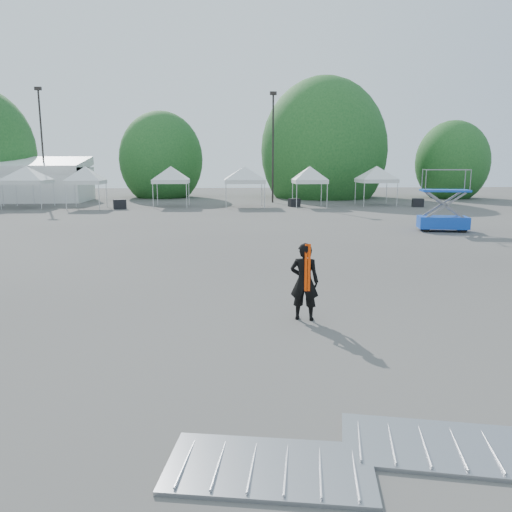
{
  "coord_description": "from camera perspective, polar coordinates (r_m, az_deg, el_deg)",
  "views": [
    {
      "loc": [
        -1.39,
        -13.77,
        3.59
      ],
      "look_at": [
        -0.63,
        -1.57,
        1.3
      ],
      "focal_mm": 35.0,
      "sensor_mm": 36.0,
      "label": 1
    }
  ],
  "objects": [
    {
      "name": "ground",
      "position": [
        14.3,
        2.14,
        -3.94
      ],
      "size": [
        120.0,
        120.0,
        0.0
      ],
      "primitive_type": "plane",
      "color": "#474442",
      "rests_on": "ground"
    },
    {
      "name": "tree_far_e",
      "position": [
        55.9,
        21.5,
        9.91
      ],
      "size": [
        3.84,
        3.84,
        5.84
      ],
      "color": "#382314",
      "rests_on": "ground"
    },
    {
      "name": "tree_mid_e",
      "position": [
        53.8,
        7.73,
        11.83
      ],
      "size": [
        5.12,
        5.12,
        7.79
      ],
      "color": "#382314",
      "rests_on": "ground"
    },
    {
      "name": "scissor_lift",
      "position": [
        28.32,
        20.72,
        5.97
      ],
      "size": [
        2.72,
        1.74,
        3.26
      ],
      "rotation": [
        0.0,
        0.0,
        -0.2
      ],
      "color": "#0D31AE",
      "rests_on": "ground"
    },
    {
      "name": "tent_d",
      "position": [
        42.29,
        -9.71,
        9.72
      ],
      "size": [
        4.09,
        4.09,
        3.88
      ],
      "color": "silver",
      "rests_on": "ground"
    },
    {
      "name": "tent_f",
      "position": [
        41.65,
        6.17,
        9.8
      ],
      "size": [
        3.78,
        3.78,
        3.88
      ],
      "color": "silver",
      "rests_on": "ground"
    },
    {
      "name": "tree_mid_w",
      "position": [
        54.18,
        -10.77,
        10.77
      ],
      "size": [
        4.16,
        4.16,
        6.33
      ],
      "color": "#382314",
      "rests_on": "ground"
    },
    {
      "name": "marquee",
      "position": [
        52.97,
        -26.73,
        7.72
      ],
      "size": [
        15.0,
        6.25,
        4.23
      ],
      "color": "white",
      "rests_on": "ground"
    },
    {
      "name": "barrier_mid",
      "position": [
        7.2,
        20.35,
        -19.65
      ],
      "size": [
        2.69,
        1.76,
        0.08
      ],
      "rotation": [
        0.0,
        0.0,
        -0.22
      ],
      "color": "#96989D",
      "rests_on": "ground"
    },
    {
      "name": "crate_mid",
      "position": [
        41.8,
        4.39,
        6.1
      ],
      "size": [
        1.01,
        0.88,
        0.67
      ],
      "primitive_type": "cube",
      "rotation": [
        0.0,
        0.0,
        0.27
      ],
      "color": "black",
      "rests_on": "ground"
    },
    {
      "name": "tent_e",
      "position": [
        41.57,
        -1.33,
        9.86
      ],
      "size": [
        4.65,
        4.65,
        3.88
      ],
      "color": "silver",
      "rests_on": "ground"
    },
    {
      "name": "crate_east",
      "position": [
        43.63,
        18.01,
        5.81
      ],
      "size": [
        1.01,
        0.86,
        0.69
      ],
      "primitive_type": "cube",
      "rotation": [
        0.0,
        0.0,
        -0.21
      ],
      "color": "black",
      "rests_on": "ground"
    },
    {
      "name": "barrier_left",
      "position": [
        6.42,
        1.56,
        -22.96
      ],
      "size": [
        2.63,
        1.62,
        0.08
      ],
      "rotation": [
        0.0,
        0.0,
        -0.17
      ],
      "color": "#96989D",
      "rests_on": "ground"
    },
    {
      "name": "tent_g",
      "position": [
        44.39,
        13.63,
        9.61
      ],
      "size": [
        4.28,
        4.28,
        3.88
      ],
      "color": "silver",
      "rests_on": "ground"
    },
    {
      "name": "light_pole_west",
      "position": [
        50.62,
        -23.28,
        12.22
      ],
      "size": [
        0.6,
        0.25,
        10.3
      ],
      "color": "black",
      "rests_on": "ground"
    },
    {
      "name": "tent_c",
      "position": [
        42.32,
        -18.93,
        9.31
      ],
      "size": [
        3.86,
        3.86,
        3.88
      ],
      "color": "silver",
      "rests_on": "ground"
    },
    {
      "name": "man",
      "position": [
        11.51,
        5.55,
        -2.91
      ],
      "size": [
        0.76,
        0.6,
        1.81
      ],
      "rotation": [
        0.0,
        0.0,
        2.85
      ],
      "color": "black",
      "rests_on": "ground"
    },
    {
      "name": "crate_west",
      "position": [
        41.03,
        -15.31,
        5.73
      ],
      "size": [
        1.15,
        1.0,
        0.76
      ],
      "primitive_type": "cube",
      "rotation": [
        0.0,
        0.0,
        0.28
      ],
      "color": "black",
      "rests_on": "ground"
    },
    {
      "name": "light_pole_east",
      "position": [
        46.02,
        1.95,
        12.98
      ],
      "size": [
        0.6,
        0.25,
        9.8
      ],
      "color": "black",
      "rests_on": "ground"
    },
    {
      "name": "tent_b",
      "position": [
        44.77,
        -24.8,
        8.95
      ],
      "size": [
        4.65,
        4.65,
        3.88
      ],
      "color": "silver",
      "rests_on": "ground"
    }
  ]
}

